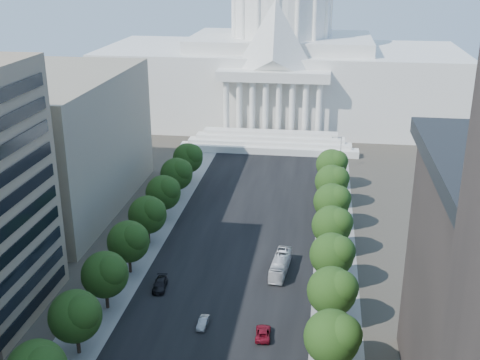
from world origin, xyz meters
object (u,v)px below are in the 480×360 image
at_px(city_bus, 280,265).
at_px(car_silver, 203,323).
at_px(car_dark_b, 160,285).
at_px(car_red, 263,333).

bearing_deg(city_bus, car_silver, -114.11).
distance_m(car_silver, car_dark_b, 13.87).
relative_size(car_red, city_bus, 0.45).
height_order(car_red, city_bus, city_bus).
bearing_deg(car_red, city_bus, -96.14).
height_order(car_dark_b, city_bus, city_bus).
bearing_deg(car_dark_b, car_red, -36.75).
bearing_deg(car_silver, city_bus, 63.15).
bearing_deg(city_bus, car_dark_b, -151.36).
relative_size(car_dark_b, city_bus, 0.49).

